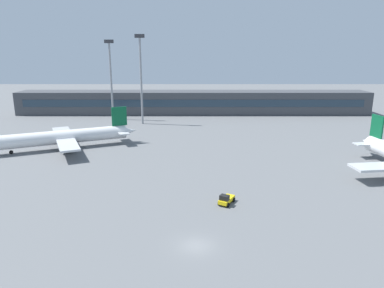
{
  "coord_description": "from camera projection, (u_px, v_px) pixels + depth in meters",
  "views": [
    {
      "loc": [
        -0.52,
        -39.8,
        23.81
      ],
      "look_at": [
        -0.69,
        40.0,
        3.0
      ],
      "focal_mm": 32.65,
      "sensor_mm": 36.0,
      "label": 1
    }
  ],
  "objects": [
    {
      "name": "ground_plane",
      "position": [
        195.0,
        156.0,
        83.22
      ],
      "size": [
        400.0,
        400.0,
        0.0
      ],
      "primitive_type": "plane",
      "color": "slate"
    },
    {
      "name": "airplane_mid",
      "position": [
        61.0,
        137.0,
        88.87
      ],
      "size": [
        37.47,
        27.02,
        9.88
      ],
      "color": "white",
      "rests_on": "ground_plane"
    },
    {
      "name": "floodlight_tower_west",
      "position": [
        142.0,
        74.0,
        117.34
      ],
      "size": [
        3.2,
        0.8,
        29.88
      ],
      "color": "gray",
      "rests_on": "ground_plane"
    },
    {
      "name": "baggage_tug_yellow",
      "position": [
        227.0,
        199.0,
        56.65
      ],
      "size": [
        3.09,
        3.87,
        1.75
      ],
      "color": "yellow",
      "rests_on": "ground_plane"
    },
    {
      "name": "floodlight_tower_east",
      "position": [
        112.0,
        75.0,
        125.89
      ],
      "size": [
        3.2,
        0.8,
        28.44
      ],
      "color": "gray",
      "rests_on": "ground_plane"
    },
    {
      "name": "terminal_building",
      "position": [
        194.0,
        102.0,
        141.22
      ],
      "size": [
        139.57,
        12.13,
        9.0
      ],
      "color": "#3F4247",
      "rests_on": "ground_plane"
    }
  ]
}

